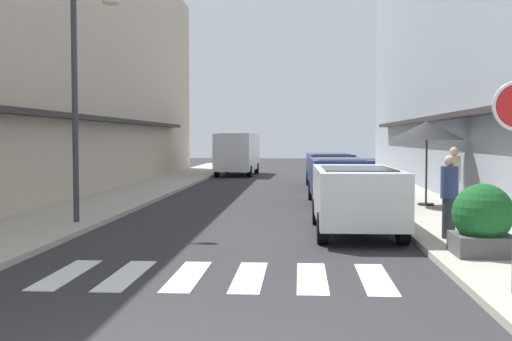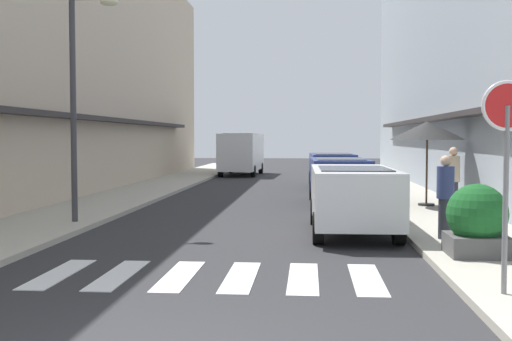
{
  "view_description": "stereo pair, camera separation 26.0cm",
  "coord_description": "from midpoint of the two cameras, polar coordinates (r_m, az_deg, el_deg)",
  "views": [
    {
      "loc": [
        1.24,
        -5.43,
        2.12
      ],
      "look_at": [
        -0.1,
        13.88,
        1.13
      ],
      "focal_mm": 44.81,
      "sensor_mm": 36.0,
      "label": 1
    },
    {
      "loc": [
        1.5,
        -5.41,
        2.12
      ],
      "look_at": [
        -0.1,
        13.88,
        1.13
      ],
      "focal_mm": 44.81,
      "sensor_mm": 36.0,
      "label": 2
    }
  ],
  "objects": [
    {
      "name": "ground_plane",
      "position": [
        21.95,
        1.14,
        -2.62
      ],
      "size": [
        90.11,
        90.11,
        0.0
      ],
      "primitive_type": "plane",
      "color": "#2B2B2D"
    },
    {
      "name": "sidewalk_left",
      "position": [
        22.76,
        -11.12,
        -2.33
      ],
      "size": [
        2.64,
        57.35,
        0.12
      ],
      "primitive_type": "cube",
      "color": "#ADA899",
      "rests_on": "ground_plane"
    },
    {
      "name": "sidewalk_right",
      "position": [
        22.17,
        13.74,
        -2.49
      ],
      "size": [
        2.64,
        57.35,
        0.12
      ],
      "primitive_type": "cube",
      "color": "#ADA899",
      "rests_on": "ground_plane"
    },
    {
      "name": "building_row_left",
      "position": [
        25.16,
        -19.1,
        10.18
      ],
      "size": [
        5.5,
        38.86,
        10.74
      ],
      "color": "#C6B299",
      "rests_on": "ground_plane"
    },
    {
      "name": "crosswalk",
      "position": [
        9.9,
        -3.38,
        -9.42
      ],
      "size": [
        5.2,
        2.2,
        0.01
      ],
      "color": "silver",
      "rests_on": "ground_plane"
    },
    {
      "name": "parked_car_near",
      "position": [
        14.24,
        9.15,
        -1.94
      ],
      "size": [
        1.85,
        4.42,
        1.47
      ],
      "color": "silver",
      "rests_on": "ground_plane"
    },
    {
      "name": "parked_car_mid",
      "position": [
        20.57,
        7.8,
        -0.45
      ],
      "size": [
        1.91,
        3.98,
        1.47
      ],
      "color": "navy",
      "rests_on": "ground_plane"
    },
    {
      "name": "parked_car_far",
      "position": [
        27.22,
        7.05,
        0.38
      ],
      "size": [
        1.94,
        4.21,
        1.47
      ],
      "color": "navy",
      "rests_on": "ground_plane"
    },
    {
      "name": "delivery_van",
      "position": [
        36.29,
        -1.09,
        1.79
      ],
      "size": [
        2.17,
        5.47,
        2.37
      ],
      "color": "silver",
      "rests_on": "ground_plane"
    },
    {
      "name": "round_street_sign",
      "position": [
        8.75,
        22.28,
        3.32
      ],
      "size": [
        0.65,
        0.07,
        2.73
      ],
      "color": "slate",
      "rests_on": "sidewalk_right"
    },
    {
      "name": "street_lamp",
      "position": [
        15.78,
        -14.93,
        7.63
      ],
      "size": [
        1.19,
        0.28,
        5.45
      ],
      "color": "#38383D",
      "rests_on": "sidewalk_left"
    },
    {
      "name": "cafe_umbrella",
      "position": [
        19.52,
        15.41,
        3.42
      ],
      "size": [
        2.21,
        2.21,
        2.49
      ],
      "color": "#262626",
      "rests_on": "sidewalk_right"
    },
    {
      "name": "planter_corner",
      "position": [
        11.55,
        19.74,
        -4.29
      ],
      "size": [
        1.03,
        1.03,
        1.23
      ],
      "color": "#4C4C4C",
      "rests_on": "sidewalk_right"
    },
    {
      "name": "pedestrian_walking_near",
      "position": [
        13.2,
        17.08,
        -2.12
      ],
      "size": [
        0.34,
        0.34,
        1.66
      ],
      "rotation": [
        0.0,
        0.0,
        1.15
      ],
      "color": "#282B33",
      "rests_on": "sidewalk_right"
    },
    {
      "name": "pedestrian_walking_far",
      "position": [
        17.57,
        17.59,
        -0.7
      ],
      "size": [
        0.34,
        0.34,
        1.76
      ],
      "rotation": [
        0.0,
        0.0,
        1.7
      ],
      "color": "#282B33",
      "rests_on": "sidewalk_right"
    }
  ]
}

